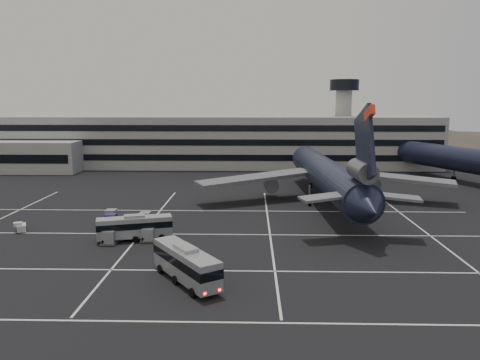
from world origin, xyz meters
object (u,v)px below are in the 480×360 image
bus_far (135,226)px  uld_cluster (127,226)px  bus_near (186,263)px  trijet_main (327,175)px

bus_far → uld_cluster: (-2.15, 3.81, -0.99)m
bus_near → bus_far: bus_near is taller
trijet_main → uld_cluster: 36.62m
trijet_main → uld_cluster: (-30.98, -19.03, -4.35)m
trijet_main → uld_cluster: trijet_main is taller
bus_near → uld_cluster: size_ratio=0.73×
bus_near → uld_cluster: bus_near is taller
trijet_main → bus_near: size_ratio=5.58×
bus_far → uld_cluster: bearing=13.0°
trijet_main → bus_near: (-20.01, -37.16, -3.16)m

